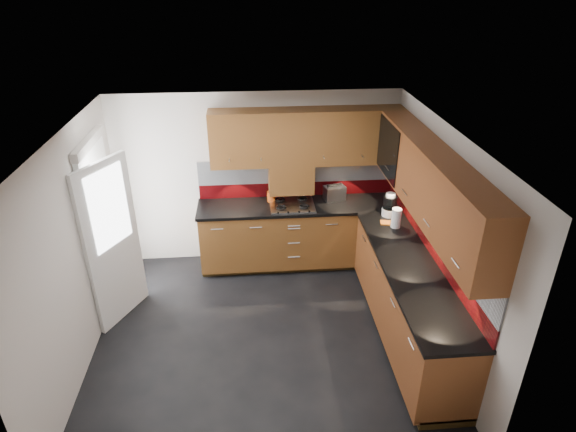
{
  "coord_description": "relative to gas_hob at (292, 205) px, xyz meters",
  "views": [
    {
      "loc": [
        -0.1,
        -4.29,
        3.8
      ],
      "look_at": [
        0.32,
        0.65,
        1.21
      ],
      "focal_mm": 30.0,
      "sensor_mm": 36.0,
      "label": 1
    }
  ],
  "objects": [
    {
      "name": "gas_hob",
      "position": [
        0.0,
        0.0,
        0.0
      ],
      "size": [
        0.59,
        0.52,
        0.05
      ],
      "color": "silver",
      "rests_on": "countertop"
    },
    {
      "name": "base_cabinets",
      "position": [
        0.62,
        -0.75,
        -0.52
      ],
      "size": [
        2.7,
        3.2,
        0.95
      ],
      "color": "brown",
      "rests_on": "room"
    },
    {
      "name": "food_processor",
      "position": [
        1.22,
        -0.39,
        0.13
      ],
      "size": [
        0.19,
        0.19,
        0.31
      ],
      "color": "white",
      "rests_on": "countertop"
    },
    {
      "name": "backsplash",
      "position": [
        0.83,
        -0.54,
        0.25
      ],
      "size": [
        2.7,
        3.2,
        0.54
      ],
      "color": "#67090D",
      "rests_on": "countertop"
    },
    {
      "name": "orange_cloth",
      "position": [
        1.13,
        -0.6,
        -0.01
      ],
      "size": [
        0.16,
        0.14,
        0.01
      ],
      "primitive_type": "cube",
      "rotation": [
        0.0,
        0.0,
        -0.18
      ],
      "color": "orange",
      "rests_on": "countertop"
    },
    {
      "name": "upper_cabinets",
      "position": [
        0.78,
        -0.69,
        0.88
      ],
      "size": [
        2.5,
        3.2,
        0.72
      ],
      "color": "brown",
      "rests_on": "room"
    },
    {
      "name": "room",
      "position": [
        -0.45,
        -1.47,
        0.54
      ],
      "size": [
        4.0,
        3.8,
        2.64
      ],
      "color": "black"
    },
    {
      "name": "countertop",
      "position": [
        0.6,
        -0.77,
        -0.04
      ],
      "size": [
        2.72,
        3.22,
        0.04
      ],
      "color": "black",
      "rests_on": "base_cabinets"
    },
    {
      "name": "toaster",
      "position": [
        0.6,
        0.14,
        0.08
      ],
      "size": [
        0.31,
        0.23,
        0.2
      ],
      "color": "silver",
      "rests_on": "countertop"
    },
    {
      "name": "back_door",
      "position": [
        -2.23,
        -0.72,
        0.08
      ],
      "size": [
        0.42,
        1.19,
        2.04
      ],
      "color": "white",
      "rests_on": "room"
    },
    {
      "name": "paper_towel",
      "position": [
        1.21,
        -0.7,
        0.11
      ],
      "size": [
        0.13,
        0.13,
        0.25
      ],
      "primitive_type": "cylinder",
      "rotation": [
        0.0,
        0.0,
        0.08
      ],
      "color": "white",
      "rests_on": "countertop"
    },
    {
      "name": "extractor_hood",
      "position": [
        0.0,
        0.17,
        0.32
      ],
      "size": [
        0.6,
        0.33,
        0.4
      ],
      "primitive_type": "cube",
      "color": "brown",
      "rests_on": "room"
    },
    {
      "name": "utensil_pot",
      "position": [
        -0.27,
        0.16,
        0.08
      ],
      "size": [
        0.11,
        0.11,
        0.41
      ],
      "color": "#E35615",
      "rests_on": "countertop"
    },
    {
      "name": "glass_cabinet",
      "position": [
        1.26,
        -0.4,
        0.91
      ],
      "size": [
        0.32,
        0.8,
        0.66
      ],
      "color": "black",
      "rests_on": "room"
    }
  ]
}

